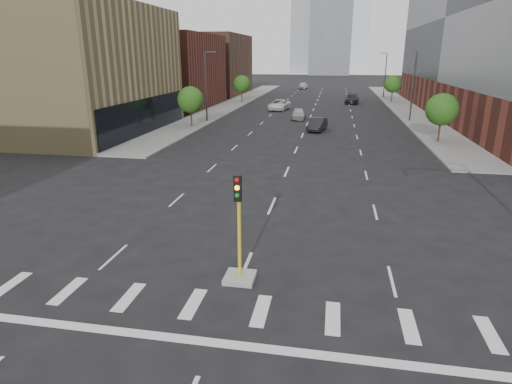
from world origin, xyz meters
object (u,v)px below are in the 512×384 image
(car_far_left, at_px, (279,105))
(median_traffic_signal, at_px, (239,258))
(car_near_left, at_px, (299,114))
(car_mid_right, at_px, (317,124))
(car_deep_right, at_px, (352,99))
(car_distant, at_px, (303,85))

(car_far_left, bearing_deg, median_traffic_signal, -75.77)
(car_near_left, height_order, car_mid_right, car_near_left)
(car_deep_right, xyz_separation_m, car_distant, (-11.62, 34.70, 0.02))
(median_traffic_signal, height_order, car_far_left, median_traffic_signal)
(median_traffic_signal, distance_m, car_deep_right, 68.23)
(car_distant, bearing_deg, car_far_left, -87.40)
(car_deep_right, bearing_deg, car_distant, 113.57)
(median_traffic_signal, relative_size, car_mid_right, 0.95)
(car_far_left, xyz_separation_m, car_deep_right, (12.02, 12.31, 0.03))
(median_traffic_signal, height_order, car_near_left, median_traffic_signal)
(car_near_left, relative_size, car_mid_right, 0.98)
(car_far_left, xyz_separation_m, car_distant, (0.40, 47.00, 0.04))
(median_traffic_signal, distance_m, car_distant, 102.74)
(car_far_left, bearing_deg, car_near_left, -59.86)
(car_near_left, relative_size, car_distant, 0.90)
(car_far_left, distance_m, car_distant, 47.01)
(car_near_left, height_order, car_far_left, car_far_left)
(car_mid_right, bearing_deg, median_traffic_signal, -82.73)
(car_far_left, bearing_deg, car_distant, 98.09)
(car_mid_right, distance_m, car_far_left, 20.53)
(car_mid_right, height_order, car_deep_right, car_deep_right)
(median_traffic_signal, height_order, car_deep_right, median_traffic_signal)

